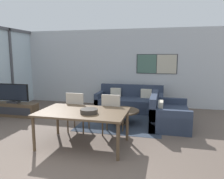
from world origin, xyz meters
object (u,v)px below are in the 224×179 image
(coffee_table, at_px, (121,113))
(dining_chair_centre, at_px, (112,113))
(television, at_px, (13,94))
(dining_table, at_px, (83,114))
(dining_chair_left, at_px, (77,110))
(sofa_main, at_px, (130,102))
(sofa_side, at_px, (166,115))
(tv_console, at_px, (14,109))
(fruit_bowl, at_px, (89,111))

(coffee_table, bearing_deg, dining_chair_centre, -92.04)
(television, height_order, dining_table, television)
(dining_table, bearing_deg, television, 151.09)
(dining_chair_left, distance_m, dining_chair_centre, 0.88)
(sofa_main, bearing_deg, sofa_side, -49.19)
(tv_console, xyz_separation_m, television, (0.00, 0.00, 0.50))
(sofa_side, relative_size, fruit_bowl, 4.75)
(television, xyz_separation_m, dining_chair_centre, (3.33, -0.88, -0.16))
(sofa_main, relative_size, fruit_bowl, 6.45)
(fruit_bowl, bearing_deg, dining_table, 142.83)
(sofa_main, bearing_deg, television, -154.73)
(sofa_side, height_order, dining_chair_centre, dining_chair_centre)
(dining_chair_left, bearing_deg, dining_table, -59.08)
(tv_console, height_order, fruit_bowl, fruit_bowl)
(tv_console, xyz_separation_m, dining_table, (2.89, -1.59, 0.46))
(dining_chair_left, height_order, dining_chair_centre, same)
(tv_console, bearing_deg, coffee_table, 1.09)
(tv_console, relative_size, television, 1.44)
(dining_table, relative_size, dining_chair_centre, 1.83)
(sofa_main, relative_size, coffee_table, 2.24)
(sofa_main, xyz_separation_m, dining_chair_centre, (-0.03, -2.46, 0.27))
(dining_chair_centre, distance_m, fruit_bowl, 0.93)
(coffee_table, bearing_deg, dining_table, -105.86)
(tv_console, height_order, sofa_main, sofa_main)
(coffee_table, relative_size, fruit_bowl, 2.87)
(sofa_main, height_order, sofa_side, same)
(tv_console, bearing_deg, fruit_bowl, -29.43)
(sofa_side, height_order, dining_chair_left, dining_chair_left)
(television, xyz_separation_m, dining_chair_left, (2.45, -0.86, -0.16))
(fruit_bowl, bearing_deg, coffee_table, 80.86)
(coffee_table, distance_m, fruit_bowl, 1.89)
(dining_table, bearing_deg, dining_chair_left, 120.92)
(sofa_main, bearing_deg, fruit_bowl, -94.97)
(dining_chair_left, relative_size, fruit_bowl, 2.87)
(tv_console, relative_size, coffee_table, 1.54)
(dining_table, bearing_deg, fruit_bowl, -37.17)
(dining_chair_centre, bearing_deg, television, 165.23)
(tv_console, bearing_deg, sofa_main, 25.29)
(tv_console, distance_m, sofa_main, 3.72)
(coffee_table, bearing_deg, tv_console, -178.91)
(television, distance_m, fruit_bowl, 3.53)
(tv_console, height_order, dining_table, dining_table)
(tv_console, distance_m, sofa_side, 4.56)
(sofa_side, height_order, dining_table, sofa_side)
(sofa_main, bearing_deg, coffee_table, -90.00)
(sofa_main, height_order, coffee_table, sofa_main)
(dining_table, relative_size, dining_chair_left, 1.83)
(sofa_main, distance_m, coffee_table, 1.52)
(television, relative_size, dining_chair_left, 1.07)
(dining_chair_left, xyz_separation_m, fruit_bowl, (0.62, -0.87, 0.24))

